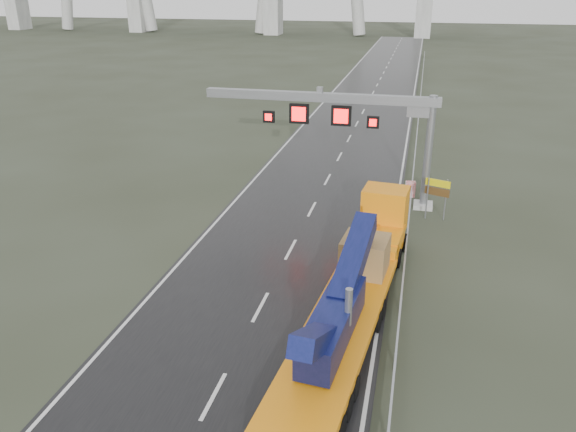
% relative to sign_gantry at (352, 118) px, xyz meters
% --- Properties ---
extents(ground, '(400.00, 400.00, 0.00)m').
position_rel_sign_gantry_xyz_m(ground, '(-2.10, -17.99, -5.61)').
color(ground, '#2E3223').
rests_on(ground, ground).
extents(road, '(11.00, 200.00, 0.02)m').
position_rel_sign_gantry_xyz_m(road, '(-2.10, 22.01, -5.60)').
color(road, black).
rests_on(road, ground).
extents(guardrail, '(0.20, 140.00, 1.40)m').
position_rel_sign_gantry_xyz_m(guardrail, '(4.00, 12.01, -4.91)').
color(guardrail, '#93969B').
rests_on(guardrail, ground).
extents(sign_gantry, '(14.90, 1.20, 7.42)m').
position_rel_sign_gantry_xyz_m(sign_gantry, '(0.00, 0.00, 0.00)').
color(sign_gantry, '#9B9C98').
rests_on(sign_gantry, ground).
extents(heavy_haul_truck, '(4.23, 17.72, 4.13)m').
position_rel_sign_gantry_xyz_m(heavy_haul_truck, '(2.09, -12.72, -4.01)').
color(heavy_haul_truck, orange).
rests_on(heavy_haul_truck, ground).
extents(exit_sign_pair, '(1.44, 0.59, 2.60)m').
position_rel_sign_gantry_xyz_m(exit_sign_pair, '(5.50, -1.80, -3.79)').
color(exit_sign_pair, gray).
rests_on(exit_sign_pair, ground).
extents(striped_barrier, '(0.70, 0.46, 1.10)m').
position_rel_sign_gantry_xyz_m(striped_barrier, '(3.90, 1.79, -5.06)').
color(striped_barrier, red).
rests_on(striped_barrier, ground).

